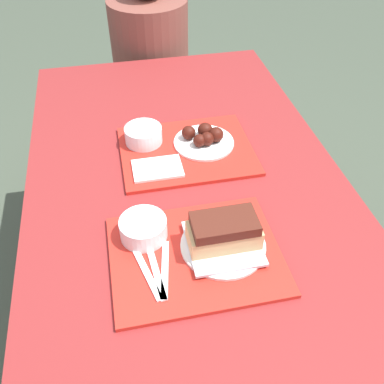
# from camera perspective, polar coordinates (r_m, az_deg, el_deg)

# --- Properties ---
(ground_plane) EXTENTS (12.00, 12.00, 0.00)m
(ground_plane) POSITION_cam_1_polar(r_m,az_deg,el_deg) (1.84, -0.11, -17.94)
(ground_plane) COLOR #424C3D
(picnic_table) EXTENTS (0.94, 1.76, 0.77)m
(picnic_table) POSITION_cam_1_polar(r_m,az_deg,el_deg) (1.29, -0.15, -2.99)
(picnic_table) COLOR maroon
(picnic_table) RESTS_ON ground_plane
(picnic_bench_far) EXTENTS (0.89, 0.28, 0.43)m
(picnic_bench_far) POSITION_cam_1_polar(r_m,az_deg,el_deg) (2.35, -5.65, 10.54)
(picnic_bench_far) COLOR maroon
(picnic_bench_far) RESTS_ON ground_plane
(tray_near) EXTENTS (0.42, 0.33, 0.01)m
(tray_near) POSITION_cam_1_polar(r_m,az_deg,el_deg) (1.07, 0.49, -8.42)
(tray_near) COLOR red
(tray_near) RESTS_ON picnic_table
(tray_far) EXTENTS (0.42, 0.33, 0.01)m
(tray_far) POSITION_cam_1_polar(r_m,az_deg,el_deg) (1.38, -0.72, 5.53)
(tray_far) COLOR red
(tray_far) RESTS_ON picnic_table
(bowl_coleslaw_near) EXTENTS (0.12, 0.12, 0.05)m
(bowl_coleslaw_near) POSITION_cam_1_polar(r_m,az_deg,el_deg) (1.08, -6.51, -4.74)
(bowl_coleslaw_near) COLOR white
(bowl_coleslaw_near) RESTS_ON tray_near
(brisket_sandwich_plate) EXTENTS (0.21, 0.21, 0.10)m
(brisket_sandwich_plate) POSITION_cam_1_polar(r_m,az_deg,el_deg) (1.05, 4.25, -5.85)
(brisket_sandwich_plate) COLOR white
(brisket_sandwich_plate) RESTS_ON tray_near
(plastic_fork_near) EXTENTS (0.03, 0.17, 0.00)m
(plastic_fork_near) POSITION_cam_1_polar(r_m,az_deg,el_deg) (1.03, -4.86, -10.43)
(plastic_fork_near) COLOR white
(plastic_fork_near) RESTS_ON tray_near
(plastic_knife_near) EXTENTS (0.05, 0.17, 0.00)m
(plastic_knife_near) POSITION_cam_1_polar(r_m,az_deg,el_deg) (1.03, -3.63, -10.25)
(plastic_knife_near) COLOR white
(plastic_knife_near) RESTS_ON tray_near
(plastic_spoon_near) EXTENTS (0.06, 0.17, 0.00)m
(plastic_spoon_near) POSITION_cam_1_polar(r_m,az_deg,el_deg) (1.03, -6.09, -10.61)
(plastic_spoon_near) COLOR white
(plastic_spoon_near) RESTS_ON tray_near
(condiment_packet) EXTENTS (0.04, 0.03, 0.01)m
(condiment_packet) POSITION_cam_1_polar(r_m,az_deg,el_deg) (1.11, 0.79, -5.01)
(condiment_packet) COLOR teal
(condiment_packet) RESTS_ON tray_near
(bowl_coleslaw_far) EXTENTS (0.12, 0.12, 0.05)m
(bowl_coleslaw_far) POSITION_cam_1_polar(r_m,az_deg,el_deg) (1.40, -6.50, 7.69)
(bowl_coleslaw_far) COLOR white
(bowl_coleslaw_far) RESTS_ON tray_far
(wings_plate_far) EXTENTS (0.19, 0.19, 0.06)m
(wings_plate_far) POSITION_cam_1_polar(r_m,az_deg,el_deg) (1.39, 1.60, 7.25)
(wings_plate_far) COLOR white
(wings_plate_far) RESTS_ON tray_far
(napkin_far) EXTENTS (0.15, 0.10, 0.01)m
(napkin_far) POSITION_cam_1_polar(r_m,az_deg,el_deg) (1.29, -4.63, 3.16)
(napkin_far) COLOR white
(napkin_far) RESTS_ON tray_far
(person_seated_across) EXTENTS (0.37, 0.37, 0.69)m
(person_seated_across) POSITION_cam_1_polar(r_m,az_deg,el_deg) (2.19, -5.60, 18.37)
(person_seated_across) COLOR brown
(person_seated_across) RESTS_ON picnic_bench_far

